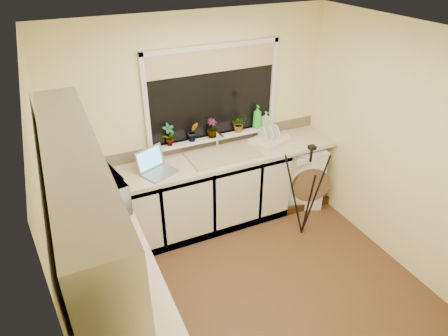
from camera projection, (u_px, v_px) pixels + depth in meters
The scene contains 32 objects.
floor at pixel (256, 289), 4.00m from camera, with size 3.20×3.20×0.00m, color brown.
ceiling at pixel (270, 40), 2.76m from camera, with size 3.20×3.20×0.00m, color white.
wall_back at pixel (197, 123), 4.56m from camera, with size 3.20×3.20×0.00m, color #FDF1A8.
wall_front at pixel (395, 321), 2.21m from camera, with size 3.20×3.20×0.00m, color #FDF1A8.
wall_left at pixel (64, 240), 2.80m from camera, with size 3.00×3.00×0.00m, color #FDF1A8.
wall_right at pixel (401, 151), 3.96m from camera, with size 3.00×3.00×0.00m, color #FDF1A8.
base_cabinet_back at pixel (183, 200), 4.60m from camera, with size 2.55×0.60×0.86m, color silver.
base_cabinet_left at pixel (130, 331), 3.07m from camera, with size 0.54×2.40×0.86m, color silver.
worktop_back at pixel (208, 161), 4.49m from camera, with size 3.20×0.60×0.04m, color beige.
worktop_left at pixel (122, 290), 2.85m from camera, with size 0.60×2.40×0.04m, color beige.
upper_cabinet at pixel (82, 201), 2.21m from camera, with size 0.28×1.90×0.70m, color silver.
splashback_left at pixel (74, 278), 2.62m from camera, with size 0.02×2.40×0.45m, color beige.
splashback_back at pixel (198, 143), 4.67m from camera, with size 3.20×0.02×0.14m, color beige.
window_glass at pixel (213, 94), 4.45m from camera, with size 1.50×0.02×1.00m, color black.
window_blind at pixel (213, 61), 4.24m from camera, with size 1.50×0.02×0.25m, color tan.
windowsill at pixel (215, 137), 4.67m from camera, with size 1.60×0.14×0.03m, color white.
sink at pixel (224, 154), 4.55m from camera, with size 0.82×0.46×0.03m, color tan.
faucet at pixel (217, 140), 4.64m from camera, with size 0.03×0.03×0.24m, color silver.
washing_machine at pixel (297, 172), 5.18m from camera, with size 0.58×0.56×0.83m, color white.
laptop at pixel (155, 166), 4.21m from camera, with size 0.44×0.42×0.25m.
kettle at pixel (103, 211), 3.45m from camera, with size 0.17×0.17×0.22m, color white.
dish_rack at pixel (270, 141), 4.81m from camera, with size 0.44×0.33×0.07m, color silver.
tripod at pixel (307, 192), 4.47m from camera, with size 0.58×0.58×1.17m, color black, non-canonical shape.
steel_jar at pixel (106, 281), 2.83m from camera, with size 0.07×0.07×0.10m, color silver.
microwave at pixel (100, 193), 3.61m from camera, with size 0.56×0.38×0.31m, color silver.
plant_a at pixel (169, 135), 4.38m from camera, with size 0.14×0.09×0.26m, color #999999.
plant_b at pixel (193, 132), 4.49m from camera, with size 0.13×0.10×0.23m, color #999999.
plant_c at pixel (212, 128), 4.58m from camera, with size 0.13×0.13×0.23m, color #999999.
plant_d at pixel (239, 124), 4.72m from camera, with size 0.18×0.15×0.20m, color #999999.
soap_bottle_green at pixel (257, 117), 4.79m from camera, with size 0.11×0.11×0.29m, color green.
soap_bottle_clear at pixel (266, 119), 4.85m from camera, with size 0.08×0.09×0.19m, color #999999.
cup_back at pixel (285, 135), 4.92m from camera, with size 0.11×0.11×0.09m, color beige.
Camera 1 is at (-1.49, -2.44, 3.07)m, focal length 31.84 mm.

